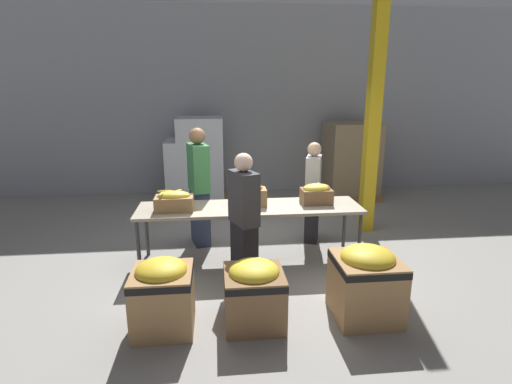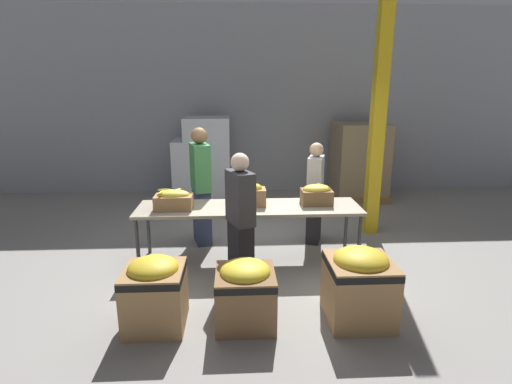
{
  "view_description": "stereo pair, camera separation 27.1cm",
  "coord_description": "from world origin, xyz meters",
  "views": [
    {
      "loc": [
        -0.44,
        -5.1,
        2.35
      ],
      "look_at": [
        0.1,
        0.19,
        0.92
      ],
      "focal_mm": 28.0,
      "sensor_mm": 36.0,
      "label": 1
    },
    {
      "loc": [
        -0.17,
        -5.12,
        2.35
      ],
      "look_at": [
        0.1,
        0.19,
        0.92
      ],
      "focal_mm": 28.0,
      "sensor_mm": 36.0,
      "label": 2
    }
  ],
  "objects": [
    {
      "name": "banana_box_1",
      "position": [
        -0.01,
        0.06,
        0.93
      ],
      "size": [
        0.48,
        0.3,
        0.32
      ],
      "color": "#A37A4C",
      "rests_on": "sorting_table"
    },
    {
      "name": "donation_bin_1",
      "position": [
        -0.09,
        -1.51,
        0.36
      ],
      "size": [
        0.59,
        0.59,
        0.67
      ],
      "color": "olive",
      "rests_on": "ground_plane"
    },
    {
      "name": "ground_plane",
      "position": [
        0.0,
        0.0,
        0.0
      ],
      "size": [
        30.0,
        30.0,
        0.0
      ],
      "primitive_type": "plane",
      "color": "gray"
    },
    {
      "name": "wall_back",
      "position": [
        0.0,
        3.83,
        2.0
      ],
      "size": [
        16.0,
        0.08,
        4.0
      ],
      "color": "#9399A3",
      "rests_on": "ground_plane"
    },
    {
      "name": "volunteer_0",
      "position": [
        -0.69,
        0.69,
        0.88
      ],
      "size": [
        0.35,
        0.52,
        1.77
      ],
      "rotation": [
        0.0,
        0.0,
        -1.31
      ],
      "color": "#2D3856",
      "rests_on": "ground_plane"
    },
    {
      "name": "banana_box_0",
      "position": [
        -0.99,
        -0.07,
        0.91
      ],
      "size": [
        0.49,
        0.29,
        0.27
      ],
      "color": "#A37A4C",
      "rests_on": "sorting_table"
    },
    {
      "name": "pallet_stack_1",
      "position": [
        -0.74,
        3.06,
        0.86
      ],
      "size": [
        0.98,
        0.98,
        1.73
      ],
      "color": "olive",
      "rests_on": "ground_plane"
    },
    {
      "name": "volunteer_2",
      "position": [
        1.02,
        0.64,
        0.76
      ],
      "size": [
        0.33,
        0.46,
        1.54
      ],
      "rotation": [
        0.0,
        0.0,
        -1.9
      ],
      "color": "black",
      "rests_on": "ground_plane"
    },
    {
      "name": "pallet_stack_0",
      "position": [
        2.44,
        3.1,
        0.79
      ],
      "size": [
        1.13,
        1.13,
        1.59
      ],
      "color": "olive",
      "rests_on": "ground_plane"
    },
    {
      "name": "volunteer_1",
      "position": [
        -0.12,
        -0.62,
        0.8
      ],
      "size": [
        0.36,
        0.48,
        1.61
      ],
      "rotation": [
        0.0,
        0.0,
        1.96
      ],
      "color": "black",
      "rests_on": "ground_plane"
    },
    {
      "name": "donation_bin_0",
      "position": [
        -0.99,
        -1.51,
        0.39
      ],
      "size": [
        0.59,
        0.59,
        0.73
      ],
      "color": "#A37A4C",
      "rests_on": "ground_plane"
    },
    {
      "name": "banana_box_2",
      "position": [
        0.93,
        0.07,
        0.92
      ],
      "size": [
        0.41,
        0.29,
        0.28
      ],
      "color": "olive",
      "rests_on": "sorting_table"
    },
    {
      "name": "donation_bin_2",
      "position": [
        1.07,
        -1.51,
        0.41
      ],
      "size": [
        0.65,
        0.65,
        0.78
      ],
      "color": "#A37A4C",
      "rests_on": "ground_plane"
    },
    {
      "name": "pallet_stack_2",
      "position": [
        -0.96,
        3.07,
        0.63
      ],
      "size": [
        1.03,
        1.03,
        1.28
      ],
      "color": "olive",
      "rests_on": "ground_plane"
    },
    {
      "name": "support_pillar",
      "position": [
        2.03,
        1.02,
        2.0
      ],
      "size": [
        0.2,
        0.2,
        4.0
      ],
      "color": "gold",
      "rests_on": "ground_plane"
    },
    {
      "name": "sorting_table",
      "position": [
        0.0,
        0.0,
        0.73
      ],
      "size": [
        2.99,
        0.76,
        0.78
      ],
      "color": "#9E937F",
      "rests_on": "ground_plane"
    }
  ]
}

